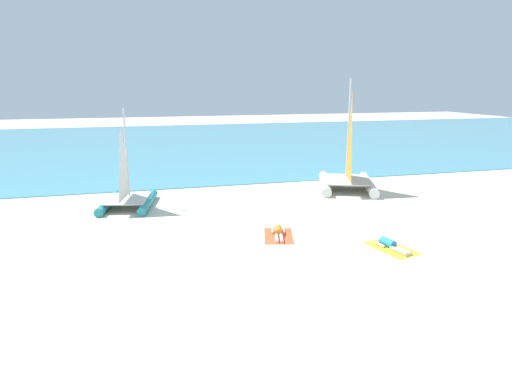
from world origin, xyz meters
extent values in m
plane|color=beige|center=(0.00, 10.00, 0.00)|extent=(120.00, 120.00, 0.00)
cube|color=#4C9EB7|center=(0.00, 32.03, 0.03)|extent=(120.00, 40.00, 0.05)
cylinder|color=teal|center=(-6.43, 9.06, 0.21)|extent=(1.09, 3.62, 0.41)
cylinder|color=teal|center=(-4.57, 8.70, 0.21)|extent=(1.09, 3.62, 0.41)
cube|color=silver|center=(-5.53, 8.71, 0.44)|extent=(2.30, 2.63, 0.05)
cylinder|color=silver|center=(-5.43, 9.22, 2.56)|extent=(0.09, 0.09, 4.29)
pyramid|color=white|center=(-5.60, 8.38, 2.43)|extent=(0.41, 1.86, 3.61)
cylinder|color=white|center=(5.33, 10.07, 0.27)|extent=(2.20, 4.55, 0.53)
cylinder|color=white|center=(7.61, 9.18, 0.27)|extent=(2.20, 4.55, 0.53)
cube|color=silver|center=(6.39, 9.42, 0.57)|extent=(3.37, 3.68, 0.07)
cylinder|color=silver|center=(6.63, 10.04, 3.32)|extent=(0.11, 0.11, 5.57)
pyramid|color=orange|center=(6.23, 9.02, 3.15)|extent=(0.95, 2.31, 4.68)
cube|color=#EA5933|center=(0.24, 2.89, 0.01)|extent=(1.56, 2.12, 0.01)
cylinder|color=orange|center=(0.29, 3.08, 0.16)|extent=(0.45, 0.68, 0.30)
sphere|color=beige|center=(0.40, 3.48, 0.16)|extent=(0.22, 0.22, 0.22)
cylinder|color=beige|center=(0.03, 2.48, 0.08)|extent=(0.34, 0.79, 0.14)
cylinder|color=beige|center=(0.21, 2.43, 0.08)|extent=(0.34, 0.79, 0.14)
cylinder|color=beige|center=(0.12, 3.29, 0.07)|extent=(0.22, 0.46, 0.10)
cylinder|color=beige|center=(0.54, 3.17, 0.07)|extent=(0.22, 0.46, 0.10)
cube|color=yellow|center=(3.78, 0.54, 0.01)|extent=(1.48, 2.09, 0.01)
cylinder|color=#268CCC|center=(3.74, 0.74, 0.16)|extent=(0.43, 0.67, 0.30)
sphere|color=beige|center=(3.65, 1.14, 0.16)|extent=(0.22, 0.22, 0.22)
cylinder|color=beige|center=(3.79, 0.08, 0.08)|extent=(0.30, 0.79, 0.14)
cylinder|color=beige|center=(3.96, 0.12, 0.08)|extent=(0.30, 0.79, 0.14)
cylinder|color=beige|center=(3.49, 0.84, 0.07)|extent=(0.19, 0.46, 0.10)
cylinder|color=beige|center=(3.92, 0.93, 0.07)|extent=(0.19, 0.46, 0.10)
camera|label=1|loc=(-4.88, -12.80, 5.80)|focal=31.14mm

